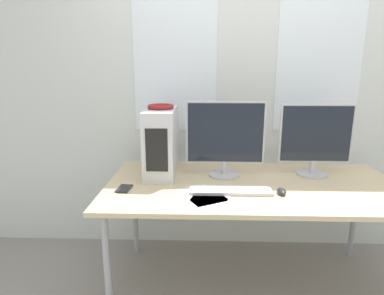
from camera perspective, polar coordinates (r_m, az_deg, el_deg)
wall_back at (r=2.61m, az=9.42°, el=10.84°), size 8.00×0.07×2.70m
desk at (r=2.16m, az=10.77°, el=-7.45°), size 1.91×0.94×0.75m
pc_tower at (r=2.26m, az=-5.45°, el=1.03°), size 0.20×0.49×0.46m
headphones at (r=2.22m, az=-5.60°, el=7.25°), size 0.18×0.18×0.03m
monitor_main at (r=2.19m, az=5.93°, el=1.84°), size 0.53×0.21×0.52m
monitor_right_near at (r=2.35m, az=21.08°, el=1.51°), size 0.49×0.21×0.50m
keyboard at (r=1.98m, az=6.86°, el=-7.60°), size 0.50×0.13×0.02m
mouse at (r=2.01m, az=15.66°, el=-7.50°), size 0.05×0.10×0.03m
cell_phone at (r=2.05m, az=-11.97°, el=-7.15°), size 0.09×0.13×0.01m
paper_sheet_left at (r=1.89m, az=3.26°, el=-8.91°), size 0.28×0.34×0.00m
paper_sheet_front at (r=1.93m, az=1.81°, el=-8.40°), size 0.33×0.36×0.00m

